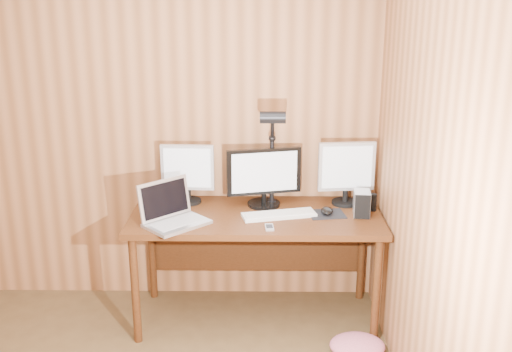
{
  "coord_description": "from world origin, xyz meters",
  "views": [
    {
      "loc": [
        0.97,
        -1.95,
        2.11
      ],
      "look_at": [
        0.93,
        1.58,
        1.02
      ],
      "focal_mm": 42.0,
      "sensor_mm": 36.0,
      "label": 1
    }
  ],
  "objects_px": {
    "monitor_center": "(264,177)",
    "phone": "(269,227)",
    "laptop": "(172,213)",
    "keyboard": "(279,215)",
    "speaker": "(373,202)",
    "hard_drive": "(362,203)",
    "desk_lamp": "(272,144)",
    "monitor_left": "(188,172)",
    "mouse": "(327,211)",
    "desk": "(256,227)",
    "monitor_right": "(346,171)"
  },
  "relations": [
    {
      "from": "monitor_center",
      "to": "phone",
      "type": "bearing_deg",
      "value": -98.87
    },
    {
      "from": "laptop",
      "to": "keyboard",
      "type": "height_order",
      "value": "laptop"
    },
    {
      "from": "monitor_center",
      "to": "speaker",
      "type": "height_order",
      "value": "monitor_center"
    },
    {
      "from": "hard_drive",
      "to": "desk_lamp",
      "type": "xyz_separation_m",
      "value": [
        -0.57,
        0.13,
        0.35
      ]
    },
    {
      "from": "monitor_left",
      "to": "laptop",
      "type": "bearing_deg",
      "value": -96.29
    },
    {
      "from": "laptop",
      "to": "speaker",
      "type": "height_order",
      "value": "laptop"
    },
    {
      "from": "monitor_left",
      "to": "mouse",
      "type": "height_order",
      "value": "monitor_left"
    },
    {
      "from": "desk_lamp",
      "to": "desk",
      "type": "bearing_deg",
      "value": -139.85
    },
    {
      "from": "monitor_right",
      "to": "keyboard",
      "type": "relative_size",
      "value": 0.88
    },
    {
      "from": "monitor_center",
      "to": "monitor_left",
      "type": "xyz_separation_m",
      "value": [
        -0.51,
        0.05,
        0.01
      ]
    },
    {
      "from": "laptop",
      "to": "desk_lamp",
      "type": "relative_size",
      "value": 0.65
    },
    {
      "from": "mouse",
      "to": "speaker",
      "type": "distance_m",
      "value": 0.32
    },
    {
      "from": "monitor_right",
      "to": "mouse",
      "type": "xyz_separation_m",
      "value": [
        -0.14,
        -0.2,
        -0.2
      ]
    },
    {
      "from": "monitor_right",
      "to": "desk",
      "type": "bearing_deg",
      "value": -174.57
    },
    {
      "from": "hard_drive",
      "to": "speaker",
      "type": "bearing_deg",
      "value": 49.86
    },
    {
      "from": "mouse",
      "to": "laptop",
      "type": "bearing_deg",
      "value": -167.72
    },
    {
      "from": "mouse",
      "to": "speaker",
      "type": "bearing_deg",
      "value": 16.88
    },
    {
      "from": "hard_drive",
      "to": "monitor_right",
      "type": "bearing_deg",
      "value": 114.43
    },
    {
      "from": "monitor_left",
      "to": "speaker",
      "type": "bearing_deg",
      "value": -3.89
    },
    {
      "from": "monitor_center",
      "to": "speaker",
      "type": "bearing_deg",
      "value": -20.68
    },
    {
      "from": "monitor_left",
      "to": "laptop",
      "type": "xyz_separation_m",
      "value": [
        -0.06,
        -0.37,
        -0.15
      ]
    },
    {
      "from": "laptop",
      "to": "desk_lamp",
      "type": "distance_m",
      "value": 0.77
    },
    {
      "from": "monitor_right",
      "to": "hard_drive",
      "type": "distance_m",
      "value": 0.27
    },
    {
      "from": "hard_drive",
      "to": "phone",
      "type": "xyz_separation_m",
      "value": [
        -0.59,
        -0.22,
        -0.07
      ]
    },
    {
      "from": "desk_lamp",
      "to": "monitor_right",
      "type": "bearing_deg",
      "value": 25.18
    },
    {
      "from": "desk",
      "to": "monitor_center",
      "type": "relative_size",
      "value": 3.27
    },
    {
      "from": "desk",
      "to": "keyboard",
      "type": "height_order",
      "value": "keyboard"
    },
    {
      "from": "laptop",
      "to": "desk",
      "type": "bearing_deg",
      "value": -19.36
    },
    {
      "from": "phone",
      "to": "desk",
      "type": "bearing_deg",
      "value": 100.51
    },
    {
      "from": "monitor_right",
      "to": "laptop",
      "type": "relative_size",
      "value": 0.94
    },
    {
      "from": "monitor_right",
      "to": "speaker",
      "type": "relative_size",
      "value": 3.78
    },
    {
      "from": "laptop",
      "to": "speaker",
      "type": "relative_size",
      "value": 4.03
    },
    {
      "from": "laptop",
      "to": "phone",
      "type": "bearing_deg",
      "value": -51.14
    },
    {
      "from": "laptop",
      "to": "monitor_right",
      "type": "bearing_deg",
      "value": -25.82
    },
    {
      "from": "hard_drive",
      "to": "phone",
      "type": "relative_size",
      "value": 1.57
    },
    {
      "from": "mouse",
      "to": "keyboard",
      "type": "bearing_deg",
      "value": -170.11
    },
    {
      "from": "monitor_right",
      "to": "mouse",
      "type": "relative_size",
      "value": 3.62
    },
    {
      "from": "monitor_left",
      "to": "hard_drive",
      "type": "xyz_separation_m",
      "value": [
        1.13,
        -0.23,
        -0.13
      ]
    },
    {
      "from": "monitor_left",
      "to": "desk_lamp",
      "type": "bearing_deg",
      "value": -6.93
    },
    {
      "from": "monitor_left",
      "to": "keyboard",
      "type": "xyz_separation_m",
      "value": [
        0.6,
        -0.25,
        -0.2
      ]
    },
    {
      "from": "keyboard",
      "to": "mouse",
      "type": "relative_size",
      "value": 4.14
    },
    {
      "from": "monitor_left",
      "to": "laptop",
      "type": "relative_size",
      "value": 0.88
    },
    {
      "from": "desk",
      "to": "mouse",
      "type": "bearing_deg",
      "value": -9.33
    },
    {
      "from": "phone",
      "to": "monitor_left",
      "type": "bearing_deg",
      "value": 135.76
    },
    {
      "from": "monitor_right",
      "to": "speaker",
      "type": "distance_m",
      "value": 0.27
    },
    {
      "from": "monitor_center",
      "to": "monitor_right",
      "type": "distance_m",
      "value": 0.54
    },
    {
      "from": "monitor_right",
      "to": "keyboard",
      "type": "height_order",
      "value": "monitor_right"
    },
    {
      "from": "desk",
      "to": "monitor_right",
      "type": "distance_m",
      "value": 0.7
    },
    {
      "from": "desk",
      "to": "desk_lamp",
      "type": "bearing_deg",
      "value": 24.07
    },
    {
      "from": "monitor_right",
      "to": "monitor_left",
      "type": "bearing_deg",
      "value": 172.78
    }
  ]
}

